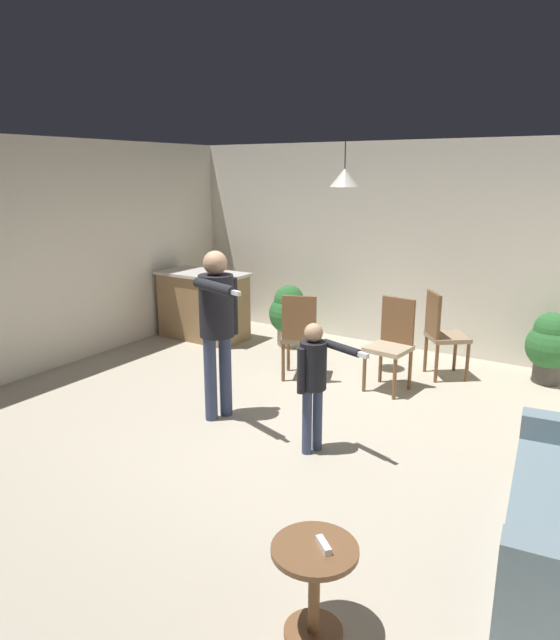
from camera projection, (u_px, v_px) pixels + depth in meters
ground at (269, 430)px, 5.29m from camera, size 7.68×7.68×0.00m
wall_back at (402, 247)px, 7.57m from camera, size 6.40×0.10×2.70m
wall_left at (37, 258)px, 6.61m from camera, size 0.10×6.40×2.70m
kitchen_counter at (204, 305)px, 8.11m from camera, size 1.26×0.66×0.95m
side_table_by_couch at (314, 580)px, 2.88m from camera, size 0.44×0.44×0.52m
person_adult at (217, 317)px, 5.32m from camera, size 0.72×0.62×1.62m
person_child at (314, 374)px, 4.72m from camera, size 0.61×0.31×1.13m
dining_chair_by_counter at (392, 341)px, 6.18m from camera, size 0.46×0.46×1.00m
dining_chair_near_wall at (442, 331)px, 6.54m from camera, size 0.59×0.59×1.00m
dining_chair_centre_back at (301, 333)px, 6.47m from camera, size 0.55×0.55×1.00m
potted_plant_corner at (289, 313)px, 7.77m from camera, size 0.54×0.54×0.83m
potted_plant_by_wall at (550, 344)px, 6.39m from camera, size 0.53×0.53×0.81m
spare_remote_on_table at (324, 545)px, 2.82m from camera, size 0.12×0.11×0.04m
ceiling_light_pendant at (345, 177)px, 6.27m from camera, size 0.32×0.32×0.55m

